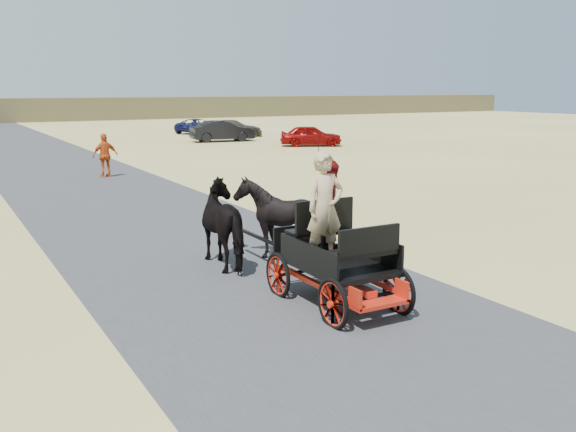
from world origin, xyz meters
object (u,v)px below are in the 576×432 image
horse_left (229,224)px  car_d (197,126)px  car_c (234,128)px  horse_right (278,218)px  pedestrian (105,155)px  carriage (336,283)px  car_b (222,131)px  car_a (311,136)px

horse_left → car_d: horse_left is taller
car_c → car_d: 4.82m
horse_right → car_c: size_ratio=0.41×
horse_right → car_d: size_ratio=0.42×
pedestrian → car_c: size_ratio=0.42×
carriage → car_d: 40.88m
car_b → car_d: (1.50, 8.19, -0.12)m
horse_right → pedestrian: (-0.07, 14.19, 0.01)m
carriage → car_c: (13.78, 34.07, 0.24)m
horse_right → car_d: horse_right is taller
car_a → car_d: (-1.82, 13.94, -0.07)m
horse_left → car_b: 30.07m
carriage → car_a: size_ratio=0.65×
horse_left → horse_right: horse_right is taller
carriage → pedestrian: 17.20m
pedestrian → car_a: (14.21, 7.67, -0.23)m
horse_right → car_d: 37.86m
horse_right → car_a: horse_right is taller
carriage → car_c: bearing=68.0°
horse_left → car_d: size_ratio=0.50×
horse_left → car_c: (14.33, 31.07, -0.25)m
carriage → horse_right: horse_right is taller
horse_left → car_a: horse_left is taller
carriage → horse_right: bearing=79.6°
car_c → car_b: bearing=159.6°
car_c → car_d: size_ratio=1.03×
horse_left → car_c: size_ratio=0.48×
horse_left → car_b: bearing=-113.4°
pedestrian → car_b: (10.90, 13.42, -0.18)m
car_a → car_d: size_ratio=0.92×
carriage → car_b: (11.38, 30.61, 0.32)m
pedestrian → car_a: bearing=-159.2°
pedestrian → car_a: size_ratio=0.47×
horse_left → car_c: bearing=-114.8°
horse_right → car_d: bearing=-109.0°
car_b → car_c: size_ratio=1.00×
car_b → pedestrian: bearing=146.8°
carriage → pedestrian: size_ratio=1.39×
horse_right → car_b: bearing=-111.4°
car_c → carriage: bearing=172.4°
horse_right → car_a: size_ratio=0.46×
carriage → pedestrian: bearing=88.4°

